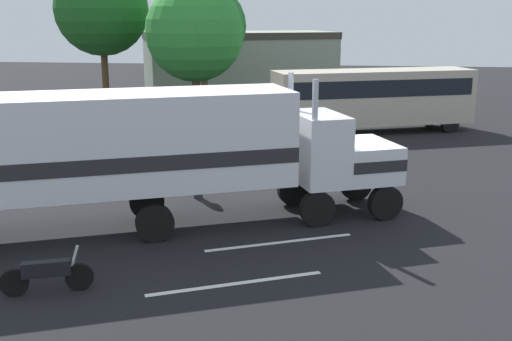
# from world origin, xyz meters

# --- Properties ---
(ground_plane) EXTENTS (120.00, 120.00, 0.00)m
(ground_plane) POSITION_xyz_m (0.00, 0.00, 0.00)
(ground_plane) COLOR black
(lane_stripe_near) EXTENTS (4.05, 2.02, 0.01)m
(lane_stripe_near) POSITION_xyz_m (-1.76, -3.50, 0.01)
(lane_stripe_near) COLOR silver
(lane_stripe_near) RESTS_ON ground_plane
(lane_stripe_mid) EXTENTS (4.05, 2.02, 0.01)m
(lane_stripe_mid) POSITION_xyz_m (-2.55, -6.40, 0.01)
(lane_stripe_mid) COLOR silver
(lane_stripe_mid) RESTS_ON ground_plane
(semi_truck) EXTENTS (13.98, 7.94, 4.50)m
(semi_truck) POSITION_xyz_m (-5.64, -2.78, 2.52)
(semi_truck) COLOR white
(semi_truck) RESTS_ON ground_plane
(person_bystander) EXTENTS (0.34, 0.46, 1.63)m
(person_bystander) POSITION_xyz_m (-5.04, 0.54, 0.89)
(person_bystander) COLOR #2D3347
(person_bystander) RESTS_ON ground_plane
(parked_bus) EXTENTS (11.17, 6.38, 3.40)m
(parked_bus) POSITION_xyz_m (1.72, 14.16, 2.07)
(parked_bus) COLOR #BFB29E
(parked_bus) RESTS_ON ground_plane
(parked_car) EXTENTS (4.71, 3.75, 1.57)m
(parked_car) POSITION_xyz_m (-12.85, 6.48, 0.81)
(parked_car) COLOR #234C8C
(parked_car) RESTS_ON ground_plane
(motorcycle) EXTENTS (2.01, 0.85, 1.12)m
(motorcycle) POSITION_xyz_m (-6.82, -7.46, 0.48)
(motorcycle) COLOR black
(motorcycle) RESTS_ON ground_plane
(tree_left) EXTENTS (5.43, 5.43, 8.29)m
(tree_left) POSITION_xyz_m (-8.71, 18.94, 5.55)
(tree_left) COLOR brown
(tree_left) RESTS_ON ground_plane
(tree_center) EXTENTS (6.05, 6.05, 9.70)m
(tree_center) POSITION_xyz_m (-15.55, 19.58, 6.65)
(tree_center) COLOR brown
(tree_center) RESTS_ON ground_plane
(tree_right) EXTENTS (5.15, 5.15, 8.00)m
(tree_right) POSITION_xyz_m (-7.72, 12.22, 5.40)
(tree_right) COLOR brown
(tree_right) RESTS_ON ground_plane
(building_backdrop) EXTENTS (15.47, 11.21, 5.02)m
(building_backdrop) POSITION_xyz_m (-7.75, 27.58, 2.72)
(building_backdrop) COLOR gray
(building_backdrop) RESTS_ON ground_plane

